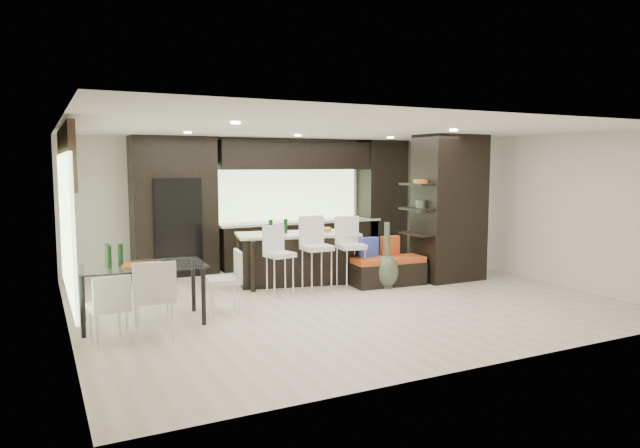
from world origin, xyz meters
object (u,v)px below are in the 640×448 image
dining_table (143,294)px  chair_far (109,312)px  bench (388,271)px  stool_right (351,259)px  chair_end (224,285)px  stool_mid (317,261)px  floor_vase (387,255)px  chair_near (153,303)px  kitchen_island (297,258)px  stool_left (280,267)px

dining_table → chair_far: bearing=-120.0°
bench → stool_right: bearing=170.8°
dining_table → chair_end: 1.14m
stool_mid → stool_right: size_ratio=1.03×
stool_right → chair_far: size_ratio=1.26×
chair_far → chair_end: size_ratio=0.94×
floor_vase → chair_near: floor_vase is taller
stool_mid → bench: (1.35, -0.16, -0.26)m
stool_mid → bench: stool_mid is taller
bench → chair_far: 5.06m
stool_right → chair_far: (-4.20, -1.50, -0.10)m
kitchen_island → chair_far: (-3.52, -2.29, -0.06)m
chair_far → stool_left: bearing=20.4°
chair_near → stool_right: bearing=27.5°
bench → chair_far: chair_far is taller
dining_table → chair_far: 0.92m
chair_end → floor_vase: bearing=-74.0°
bench → floor_vase: size_ratio=1.14×
stool_left → floor_vase: bearing=-22.4°
stool_right → bench: bearing=-5.9°
stool_mid → chair_far: stool_mid is taller
chair_end → stool_left: bearing=-49.2°
kitchen_island → stool_mid: size_ratio=2.12×
bench → chair_near: (-4.36, -1.37, 0.21)m
kitchen_island → bench: kitchen_island is taller
chair_far → chair_end: (1.66, 0.76, 0.03)m
stool_left → chair_end: stool_left is taller
chair_end → kitchen_island: bearing=-42.2°
bench → floor_vase: 0.40m
stool_left → floor_vase: 1.91m
chair_near → chair_end: size_ratio=1.09×
floor_vase → chair_end: bearing=-172.5°
stool_right → chair_end: stool_right is taller
kitchen_island → stool_mid: 0.80m
stool_mid → chair_far: 3.83m
chair_far → chair_near: bearing=-11.6°
stool_mid → stool_right: stool_mid is taller
stool_left → chair_near: 2.80m
stool_left → chair_far: bearing=-163.9°
kitchen_island → chair_end: kitchen_island is taller
stool_mid → chair_end: bearing=-158.6°
stool_right → floor_vase: size_ratio=0.87×
stool_left → stool_right: (1.34, -0.02, 0.04)m
kitchen_island → stool_right: stool_right is taller
stool_right → bench: 0.74m
bench → chair_end: 3.27m
kitchen_island → chair_near: bearing=-130.0°
stool_left → bench: (2.02, -0.18, -0.21)m
floor_vase → chair_far: (-4.73, -1.17, -0.18)m
stool_mid → dining_table: stool_mid is taller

